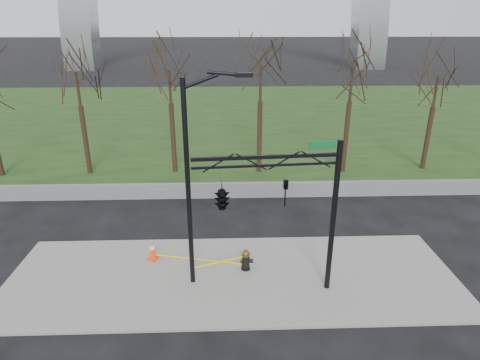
{
  "coord_description": "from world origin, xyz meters",
  "views": [
    {
      "loc": [
        -0.16,
        -13.73,
        9.72
      ],
      "look_at": [
        0.37,
        2.0,
        3.47
      ],
      "focal_mm": 30.22,
      "sensor_mm": 36.0,
      "label": 1
    }
  ],
  "objects_px": {
    "traffic_cone": "(152,251)",
    "traffic_signal_mast": "(244,195)",
    "fire_hydrant": "(246,260)",
    "street_light": "(194,172)"
  },
  "relations": [
    {
      "from": "fire_hydrant",
      "to": "street_light",
      "type": "bearing_deg",
      "value": -157.68
    },
    {
      "from": "street_light",
      "to": "traffic_signal_mast",
      "type": "distance_m",
      "value": 2.02
    },
    {
      "from": "street_light",
      "to": "traffic_signal_mast",
      "type": "xyz_separation_m",
      "value": [
        1.76,
        -0.83,
        -0.55
      ]
    },
    {
      "from": "traffic_cone",
      "to": "traffic_signal_mast",
      "type": "height_order",
      "value": "traffic_signal_mast"
    },
    {
      "from": "fire_hydrant",
      "to": "street_light",
      "type": "distance_m",
      "value": 4.64
    },
    {
      "from": "street_light",
      "to": "fire_hydrant",
      "type": "bearing_deg",
      "value": 19.09
    },
    {
      "from": "fire_hydrant",
      "to": "traffic_signal_mast",
      "type": "xyz_separation_m",
      "value": [
        -0.16,
        -1.58,
        3.62
      ]
    },
    {
      "from": "traffic_cone",
      "to": "traffic_signal_mast",
      "type": "relative_size",
      "value": 0.13
    },
    {
      "from": "traffic_signal_mast",
      "to": "traffic_cone",
      "type": "bearing_deg",
      "value": 142.5
    },
    {
      "from": "fire_hydrant",
      "to": "traffic_cone",
      "type": "bearing_deg",
      "value": 168.16
    }
  ]
}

